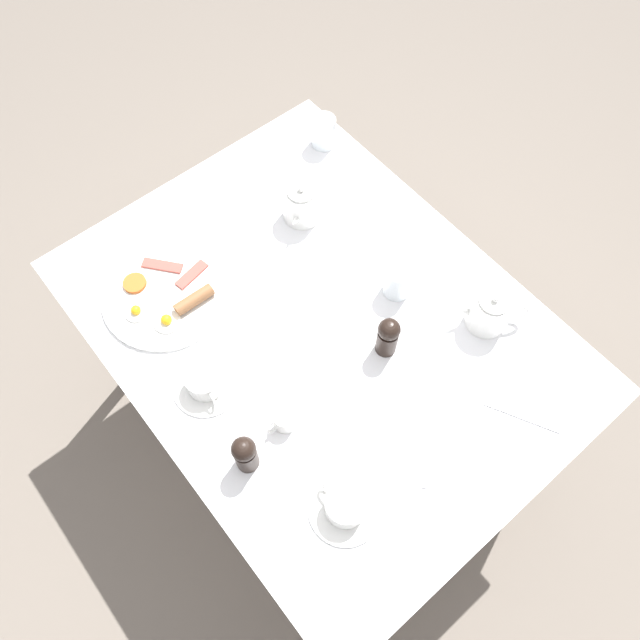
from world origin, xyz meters
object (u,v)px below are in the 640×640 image
knife_by_plate (427,441)px  pepper_grinder (388,336)px  water_glass_short (398,280)px  creamer_jug (284,420)px  teapot_far (490,311)px  spoon_for_tea (230,208)px  salt_grinder (245,454)px  teacup_with_saucer_left (345,506)px  teacup_with_saucer_right (205,382)px  fork_by_plate (522,416)px  breakfast_plate (166,295)px  water_glass_tall (323,132)px  teapot_near (302,203)px

knife_by_plate → pepper_grinder: bearing=-110.1°
water_glass_short → creamer_jug: 0.45m
teapot_far → knife_by_plate: 0.35m
teapot_far → knife_by_plate: (0.32, 0.13, -0.05)m
pepper_grinder → spoon_for_tea: 0.59m
salt_grinder → spoon_for_tea: bearing=-122.6°
teacup_with_saucer_left → creamer_jug: bearing=-94.4°
teacup_with_saucer_right → water_glass_short: 0.53m
teapot_far → fork_by_plate: size_ratio=0.92×
breakfast_plate → knife_by_plate: size_ratio=1.95×
water_glass_tall → fork_by_plate: size_ratio=0.55×
water_glass_tall → breakfast_plate: bearing=13.0°
breakfast_plate → teacup_with_saucer_right: bearing=77.0°
fork_by_plate → spoon_for_tea: (0.16, -0.91, 0.00)m
water_glass_short → pepper_grinder: pepper_grinder is taller
knife_by_plate → teapot_far: bearing=-158.6°
water_glass_short → fork_by_plate: size_ratio=0.57×
salt_grinder → creamer_jug: bearing=-171.1°
teacup_with_saucer_left → teapot_near: bearing=-122.2°
water_glass_short → fork_by_plate: 0.43m
pepper_grinder → knife_by_plate: (0.08, 0.23, -0.06)m
breakfast_plate → fork_by_plate: bearing=119.9°
knife_by_plate → spoon_for_tea: bearing=-93.1°
salt_grinder → fork_by_plate: salt_grinder is taller
teacup_with_saucer_left → teacup_with_saucer_right: size_ratio=1.00×
teacup_with_saucer_left → salt_grinder: salt_grinder is taller
water_glass_tall → knife_by_plate: (0.39, 0.83, -0.04)m
water_glass_short → salt_grinder: bearing=11.8°
breakfast_plate → salt_grinder: (0.09, 0.47, 0.06)m
water_glass_tall → knife_by_plate: size_ratio=0.56×
salt_grinder → spoon_for_tea: 0.71m
teacup_with_saucer_left → spoon_for_tea: bearing=-109.2°
fork_by_plate → knife_by_plate: same height
pepper_grinder → salt_grinder: bearing=1.7°
creamer_jug → fork_by_plate: size_ratio=0.45×
teacup_with_saucer_left → pepper_grinder: (-0.32, -0.22, 0.04)m
pepper_grinder → salt_grinder: same height
teacup_with_saucer_left → teacup_with_saucer_right: same height
teacup_with_saucer_right → breakfast_plate: bearing=-103.0°
salt_grinder → knife_by_plate: salt_grinder is taller
teapot_near → spoon_for_tea: bearing=-82.2°
salt_grinder → knife_by_plate: size_ratio=0.77×
creamer_jug → pepper_grinder: size_ratio=0.59×
teapot_far → spoon_for_tea: size_ratio=1.36×
teapot_far → teacup_with_saucer_right: (0.63, -0.30, -0.02)m
salt_grinder → pepper_grinder: bearing=-178.3°
teacup_with_saucer_right → creamer_jug: 0.21m
spoon_for_tea → pepper_grinder: bearing=94.0°
teacup_with_saucer_left → spoon_for_tea: 0.86m
breakfast_plate → fork_by_plate: breakfast_plate is taller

